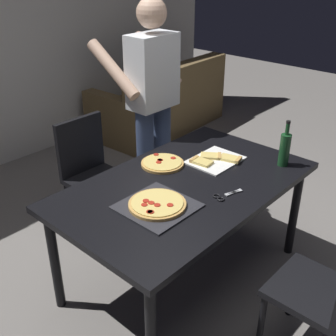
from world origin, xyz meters
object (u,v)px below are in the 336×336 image
couch (162,106)px  person_serving_pizza (152,100)px  second_pizza_plain (162,163)px  dining_table (186,193)px  wine_bottle (285,149)px  kitchen_scissors (224,196)px  chair_near_camera (332,287)px  chair_far_side (90,168)px  pepperoni_pizza_on_tray (157,205)px

couch → person_serving_pizza: (-1.43, -1.23, 0.70)m
second_pizza_plain → dining_table: bearing=-106.6°
wine_bottle → kitchen_scissors: bearing=175.1°
couch → second_pizza_plain: size_ratio=6.07×
kitchen_scissors → person_serving_pizza: bearing=66.2°
chair_near_camera → chair_far_side: (0.00, 1.95, 0.00)m
person_serving_pizza → couch: bearing=40.8°
chair_far_side → kitchen_scissors: chair_far_side is taller
person_serving_pizza → wine_bottle: (0.15, -1.08, -0.13)m
couch → person_serving_pizza: 2.01m
person_serving_pizza → second_pizza_plain: size_ratio=6.09×
pepperoni_pizza_on_tray → kitchen_scissors: (0.35, -0.21, -0.01)m
pepperoni_pizza_on_tray → kitchen_scissors: pepperoni_pizza_on_tray is taller
dining_table → person_serving_pizza: person_serving_pizza is taller
kitchen_scissors → chair_near_camera: bearing=-92.0°
kitchen_scissors → wine_bottle: bearing=-4.9°
chair_far_side → second_pizza_plain: bearing=-83.3°
dining_table → person_serving_pizza: bearing=57.8°
second_pizza_plain → kitchen_scissors: bearing=-96.0°
dining_table → chair_far_side: 0.99m
couch → kitchen_scissors: couch is taller
dining_table → pepperoni_pizza_on_tray: pepperoni_pizza_on_tray is taller
dining_table → chair_near_camera: chair_near_camera is taller
dining_table → chair_near_camera: size_ratio=1.82×
chair_near_camera → couch: size_ratio=0.52×
chair_far_side → dining_table: bearing=-90.0°
couch → second_pizza_plain: (-1.82, -1.71, 0.46)m
dining_table → wine_bottle: size_ratio=5.17×
pepperoni_pizza_on_tray → kitchen_scissors: size_ratio=1.94×
dining_table → person_serving_pizza: 0.95m
chair_far_side → chair_near_camera: bearing=-90.0°
chair_far_side → wine_bottle: bearing=-64.4°
chair_near_camera → wine_bottle: size_ratio=2.85×
dining_table → pepperoni_pizza_on_tray: (-0.32, -0.06, 0.09)m
chair_far_side → person_serving_pizza: bearing=-24.8°
chair_near_camera → couch: chair_near_camera is taller
person_serving_pizza → wine_bottle: 1.10m
chair_near_camera → second_pizza_plain: (0.08, 1.25, 0.25)m
couch → chair_far_side: bearing=-152.1°
chair_far_side → pepperoni_pizza_on_tray: (-0.32, -1.04, 0.25)m
dining_table → chair_far_side: (0.00, 0.98, -0.17)m
couch → pepperoni_pizza_on_tray: size_ratio=4.52×
pepperoni_pizza_on_tray → kitchen_scissors: bearing=-31.2°
person_serving_pizza → wine_bottle: bearing=-82.3°
chair_far_side → pepperoni_pizza_on_tray: bearing=-107.2°
dining_table → pepperoni_pizza_on_tray: size_ratio=4.24×
person_serving_pizza → second_pizza_plain: (-0.40, -0.48, -0.24)m
second_pizza_plain → chair_far_side: bearing=96.7°
chair_near_camera → person_serving_pizza: (0.48, 1.73, 0.49)m
chair_near_camera → person_serving_pizza: bearing=74.6°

